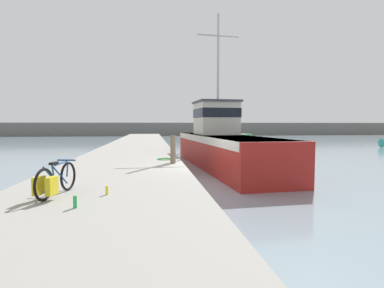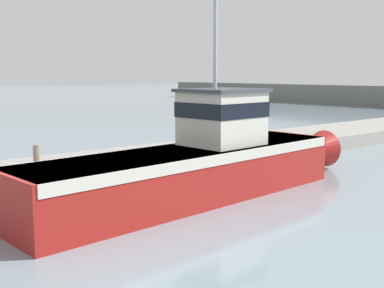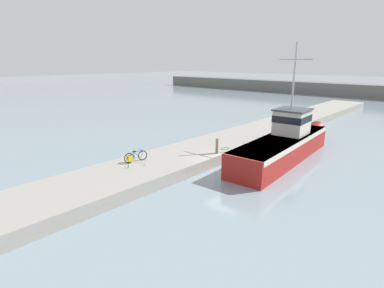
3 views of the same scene
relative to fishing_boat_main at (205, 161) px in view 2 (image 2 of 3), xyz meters
The scene contains 5 objects.
ground_plane 5.84m from the fishing_boat_main, 105.79° to the right, with size 320.00×320.00×0.00m, color gray.
dock_pier 7.53m from the fishing_boat_main, 132.82° to the right, with size 4.86×80.00×0.81m, color gray.
fishing_boat_main is the anchor object (origin of this frame).
mooring_post 5.77m from the fishing_boat_main, 122.29° to the right, with size 0.21×0.21×1.14m, color #756651.
hose_coil 4.85m from the fishing_boat_main, 134.03° to the right, with size 0.68×0.68×0.04m, color green.
Camera 2 is at (14.09, -5.60, 4.33)m, focal length 45.00 mm.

